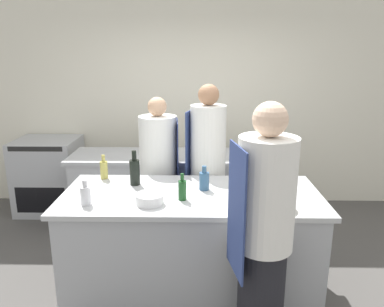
# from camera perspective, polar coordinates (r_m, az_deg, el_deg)

# --- Properties ---
(ground_plane) EXTENTS (16.00, 16.00, 0.00)m
(ground_plane) POSITION_cam_1_polar(r_m,az_deg,el_deg) (3.58, -0.10, -19.91)
(ground_plane) COLOR #4C4947
(wall_back) EXTENTS (8.00, 0.06, 2.80)m
(wall_back) POSITION_cam_1_polar(r_m,az_deg,el_deg) (5.10, 0.34, 7.79)
(wall_back) COLOR silver
(wall_back) RESTS_ON ground_plane
(prep_counter) EXTENTS (2.16, 0.94, 0.92)m
(prep_counter) POSITION_cam_1_polar(r_m,az_deg,el_deg) (3.34, -0.10, -13.43)
(prep_counter) COLOR #A8AAAF
(prep_counter) RESTS_ON ground_plane
(pass_counter) EXTENTS (2.35, 0.68, 0.92)m
(pass_counter) POSITION_cam_1_polar(r_m,az_deg,el_deg) (4.45, -2.90, -5.87)
(pass_counter) COLOR #A8AAAF
(pass_counter) RESTS_ON ground_plane
(oven_range) EXTENTS (0.78, 0.68, 0.97)m
(oven_range) POSITION_cam_1_polar(r_m,az_deg,el_deg) (5.30, -20.92, -3.11)
(oven_range) COLOR #A8AAAF
(oven_range) RESTS_ON ground_plane
(chef_at_prep_near) EXTENTS (0.42, 0.40, 1.78)m
(chef_at_prep_near) POSITION_cam_1_polar(r_m,az_deg,el_deg) (2.56, 10.81, -12.33)
(chef_at_prep_near) COLOR black
(chef_at_prep_near) RESTS_ON ground_plane
(chef_at_stove) EXTENTS (0.41, 0.39, 1.63)m
(chef_at_stove) POSITION_cam_1_polar(r_m,az_deg,el_deg) (3.91, -5.02, -3.47)
(chef_at_stove) COLOR black
(chef_at_stove) RESTS_ON ground_plane
(chef_at_pass_far) EXTENTS (0.40, 0.38, 1.77)m
(chef_at_pass_far) POSITION_cam_1_polar(r_m,az_deg,el_deg) (3.79, 2.36, -2.81)
(chef_at_pass_far) COLOR black
(chef_at_pass_far) RESTS_ON ground_plane
(bottle_olive_oil) EXTENTS (0.07, 0.07, 0.23)m
(bottle_olive_oil) POSITION_cam_1_polar(r_m,az_deg,el_deg) (3.57, -13.27, -2.34)
(bottle_olive_oil) COLOR #B2A84C
(bottle_olive_oil) RESTS_ON prep_counter
(bottle_vinegar) EXTENTS (0.09, 0.09, 0.21)m
(bottle_vinegar) POSITION_cam_1_polar(r_m,az_deg,el_deg) (3.20, 1.87, -4.11)
(bottle_vinegar) COLOR #2D5175
(bottle_vinegar) RESTS_ON prep_counter
(bottle_wine) EXTENTS (0.09, 0.09, 0.31)m
(bottle_wine) POSITION_cam_1_polar(r_m,az_deg,el_deg) (3.34, -8.72, -2.69)
(bottle_wine) COLOR black
(bottle_wine) RESTS_ON prep_counter
(bottle_cooking_oil) EXTENTS (0.06, 0.06, 0.22)m
(bottle_cooking_oil) POSITION_cam_1_polar(r_m,az_deg,el_deg) (2.98, -1.49, -5.49)
(bottle_cooking_oil) COLOR #19471E
(bottle_cooking_oil) RESTS_ON prep_counter
(bottle_sauce) EXTENTS (0.08, 0.08, 0.20)m
(bottle_sauce) POSITION_cam_1_polar(r_m,az_deg,el_deg) (3.01, -15.90, -6.09)
(bottle_sauce) COLOR silver
(bottle_sauce) RESTS_ON prep_counter
(bowl_mixing_large) EXTENTS (0.17, 0.17, 0.07)m
(bowl_mixing_large) POSITION_cam_1_polar(r_m,az_deg,el_deg) (3.45, 10.95, -3.79)
(bowl_mixing_large) COLOR white
(bowl_mixing_large) RESTS_ON prep_counter
(bowl_prep_small) EXTENTS (0.22, 0.22, 0.08)m
(bowl_prep_small) POSITION_cam_1_polar(r_m,az_deg,el_deg) (2.94, -6.47, -6.90)
(bowl_prep_small) COLOR white
(bowl_prep_small) RESTS_ON prep_counter
(bowl_ceramic_blue) EXTENTS (0.18, 0.18, 0.06)m
(bowl_ceramic_blue) POSITION_cam_1_polar(r_m,az_deg,el_deg) (3.27, 9.25, -4.84)
(bowl_ceramic_blue) COLOR tan
(bowl_ceramic_blue) RESTS_ON prep_counter
(bowl_wooden_salad) EXTENTS (0.27, 0.27, 0.09)m
(bowl_wooden_salad) POSITION_cam_1_polar(r_m,az_deg,el_deg) (2.91, 12.58, -7.32)
(bowl_wooden_salad) COLOR tan
(bowl_wooden_salad) RESTS_ON prep_counter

